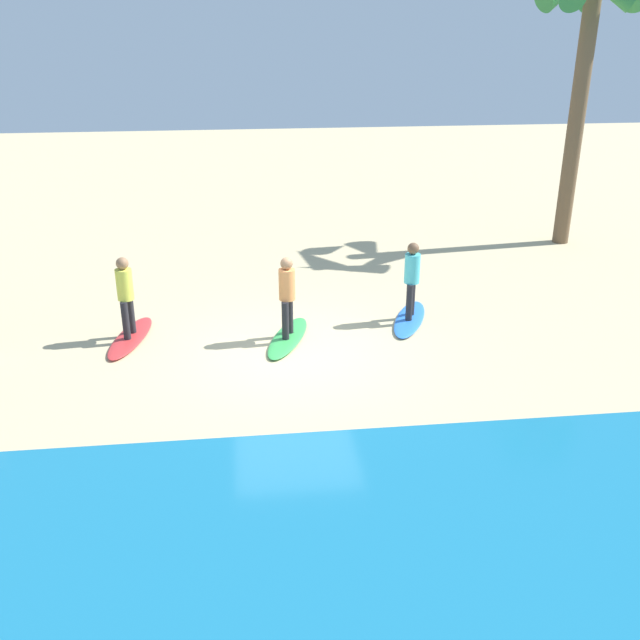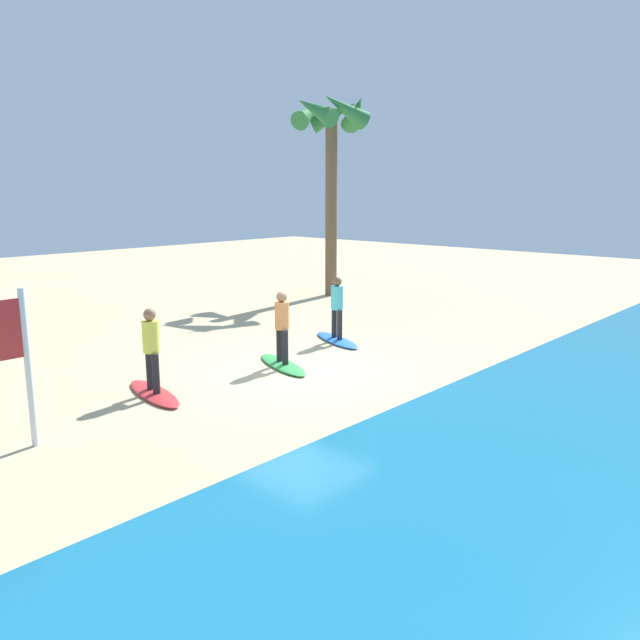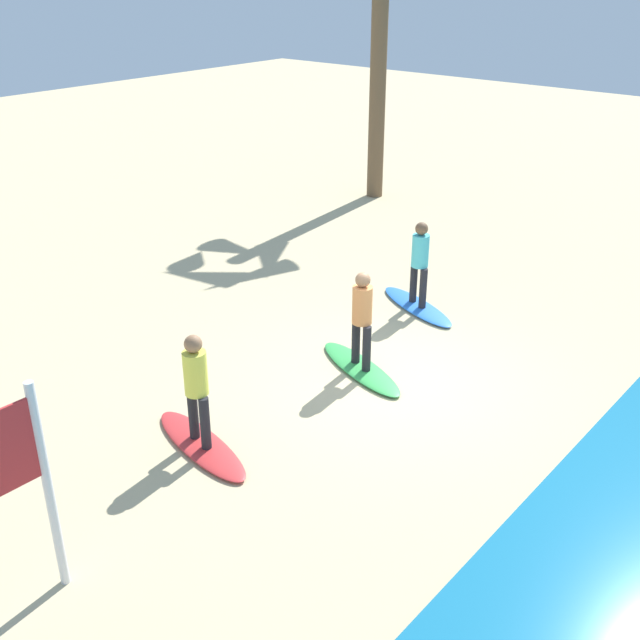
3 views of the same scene
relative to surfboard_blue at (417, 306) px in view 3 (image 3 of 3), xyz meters
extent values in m
plane|color=#CCB789|center=(2.56, 1.26, -0.04)|extent=(60.00, 60.00, 0.00)
ellipsoid|color=blue|center=(0.00, 0.00, 0.00)|extent=(1.32, 2.16, 0.09)
cylinder|color=#232328|center=(0.06, 0.15, 0.43)|extent=(0.14, 0.14, 0.78)
cylinder|color=#232328|center=(-0.06, -0.15, 0.43)|extent=(0.14, 0.14, 0.78)
cylinder|color=#4CC6D1|center=(0.00, 0.00, 1.14)|extent=(0.32, 0.32, 0.62)
sphere|color=brown|center=(0.00, 0.00, 1.56)|extent=(0.24, 0.24, 0.24)
ellipsoid|color=green|center=(2.65, 0.65, 0.00)|extent=(1.24, 2.16, 0.09)
cylinder|color=#232328|center=(2.70, 0.80, 0.43)|extent=(0.14, 0.14, 0.78)
cylinder|color=#232328|center=(2.59, 0.50, 0.43)|extent=(0.14, 0.14, 0.78)
cylinder|color=#E58C4C|center=(2.65, 0.65, 1.14)|extent=(0.32, 0.32, 0.62)
sphere|color=#9E704C|center=(2.65, 0.65, 1.56)|extent=(0.24, 0.24, 0.24)
ellipsoid|color=red|center=(5.79, 0.28, 0.00)|extent=(0.98, 2.17, 0.09)
cylinder|color=#232328|center=(5.82, 0.44, 0.43)|extent=(0.14, 0.14, 0.78)
cylinder|color=#232328|center=(5.75, 0.13, 0.43)|extent=(0.14, 0.14, 0.78)
cylinder|color=#E0E04C|center=(5.79, 0.28, 1.14)|extent=(0.32, 0.32, 0.62)
sphere|color=#9E704C|center=(5.79, 0.28, 1.56)|extent=(0.24, 0.24, 0.24)
cylinder|color=silver|center=(8.43, 1.04, 1.21)|extent=(0.10, 0.10, 2.50)
cylinder|color=brown|center=(-5.65, -5.18, 3.21)|extent=(0.44, 0.44, 6.51)
camera|label=1|loc=(3.54, 13.69, 5.93)|focal=40.12mm
camera|label=2|loc=(12.26, 10.55, 3.86)|focal=35.25mm
camera|label=3|loc=(11.46, 7.19, 6.10)|focal=43.01mm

